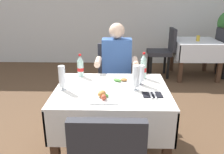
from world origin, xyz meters
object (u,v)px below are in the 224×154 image
background_dining_table (195,50)px  main_dining_table (112,105)px  beer_glass_middle (136,78)px  cola_bottle_secondary (143,67)px  beer_glass_left (141,75)px  beer_glass_right (62,78)px  cola_bottle_primary (80,67)px  background_table_tumbler (198,38)px  chair_far_diner_seat (113,77)px  background_chair_left (164,49)px  plate_far_diner (119,81)px  napkin_cutlery_set (152,95)px  seated_diner_far (117,68)px  plate_near_camera (104,97)px

background_dining_table → main_dining_table: bearing=-122.2°
beer_glass_middle → background_dining_table: size_ratio=0.28×
beer_glass_middle → cola_bottle_secondary: cola_bottle_secondary is taller
beer_glass_left → beer_glass_right: (-0.73, -0.15, 0.02)m
beer_glass_left → cola_bottle_primary: (-0.62, 0.24, 0.01)m
main_dining_table → background_table_tumbler: (1.59, 2.45, 0.23)m
main_dining_table → beer_glass_left: beer_glass_left is taller
chair_far_diner_seat → beer_glass_middle: beer_glass_middle is taller
beer_glass_left → cola_bottle_primary: 0.67m
beer_glass_left → background_dining_table: 2.76m
beer_glass_middle → main_dining_table: bearing=172.5°
background_dining_table → background_chair_left: 0.63m
beer_glass_right → background_dining_table: (2.05, 2.57, -0.31)m
plate_far_diner → napkin_cutlery_set: bearing=-47.2°
background_dining_table → cola_bottle_secondary: bearing=-119.7°
plate_far_diner → cola_bottle_primary: cola_bottle_primary is taller
cola_bottle_secondary → background_table_tumbler: cola_bottle_secondary is taller
beer_glass_right → background_dining_table: size_ratio=0.27×
napkin_cutlery_set → background_chair_left: size_ratio=0.20×
beer_glass_right → background_table_tumbler: 3.22m
chair_far_diner_seat → plate_far_diner: bearing=-84.1°
napkin_cutlery_set → seated_diner_far: bearing=110.1°
napkin_cutlery_set → background_table_tumbler: bearing=64.6°
beer_glass_middle → chair_far_diner_seat: bearing=104.3°
seated_diner_far → background_chair_left: size_ratio=1.30×
main_dining_table → plate_far_diner: 0.26m
plate_near_camera → cola_bottle_secondary: (0.39, 0.54, 0.10)m
beer_glass_left → cola_bottle_secondary: (0.04, 0.20, 0.02)m
plate_near_camera → napkin_cutlery_set: plate_near_camera is taller
plate_near_camera → beer_glass_left: bearing=44.7°
cola_bottle_primary → beer_glass_left: bearing=-20.7°
background_dining_table → seated_diner_far: bearing=-130.7°
chair_far_diner_seat → napkin_cutlery_set: size_ratio=5.07×
beer_glass_middle → cola_bottle_primary: bearing=146.4°
plate_far_diner → background_chair_left: background_chair_left is taller
seated_diner_far → plate_near_camera: size_ratio=5.55×
cola_bottle_secondary → main_dining_table: bearing=-136.7°
plate_far_diner → chair_far_diner_seat: bearing=95.9°
plate_far_diner → cola_bottle_primary: size_ratio=0.97×
plate_far_diner → cola_bottle_primary: 0.46m
seated_diner_far → background_table_tumbler: 2.32m
seated_diner_far → cola_bottle_secondary: (0.28, -0.42, 0.15)m
cola_bottle_secondary → background_dining_table: 2.58m
beer_glass_right → cola_bottle_primary: 0.40m
chair_far_diner_seat → plate_far_diner: (0.07, -0.66, 0.20)m
background_dining_table → background_table_tumbler: bearing=-91.8°
chair_far_diner_seat → cola_bottle_primary: (-0.34, -0.49, 0.29)m
cola_bottle_primary → chair_far_diner_seat: bearing=54.8°
cola_bottle_secondary → background_chair_left: cola_bottle_secondary is taller
main_dining_table → background_dining_table: 2.99m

